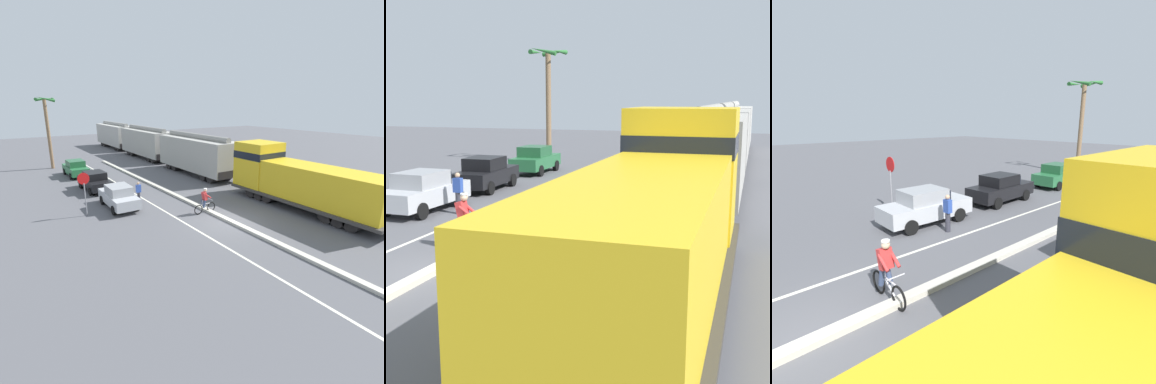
# 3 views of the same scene
# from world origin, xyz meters

# --- Properties ---
(ground_plane) EXTENTS (120.00, 120.00, 0.00)m
(ground_plane) POSITION_xyz_m (0.00, 0.00, 0.00)
(ground_plane) COLOR #56565B
(median_curb) EXTENTS (0.36, 36.00, 0.16)m
(median_curb) POSITION_xyz_m (0.00, 6.00, 0.08)
(median_curb) COLOR beige
(median_curb) RESTS_ON ground
(lane_stripe) EXTENTS (0.14, 36.00, 0.01)m
(lane_stripe) POSITION_xyz_m (-2.40, 6.00, 0.00)
(lane_stripe) COLOR silver
(lane_stripe) RESTS_ON ground
(locomotive) EXTENTS (3.10, 11.61, 4.20)m
(locomotive) POSITION_xyz_m (5.85, -0.30, 1.80)
(locomotive) COLOR gold
(locomotive) RESTS_ON ground
(hopper_car_lead) EXTENTS (2.90, 10.60, 4.18)m
(hopper_car_lead) POSITION_xyz_m (5.85, 11.86, 2.08)
(hopper_car_lead) COLOR #A4A29A
(hopper_car_lead) RESTS_ON ground
(hopper_car_middle) EXTENTS (2.90, 10.60, 4.18)m
(hopper_car_middle) POSITION_xyz_m (5.85, 23.46, 2.08)
(hopper_car_middle) COLOR #A4A29A
(hopper_car_middle) RESTS_ON ground
(hopper_car_trailing) EXTENTS (2.90, 10.60, 4.18)m
(hopper_car_trailing) POSITION_xyz_m (5.85, 35.06, 2.08)
(hopper_car_trailing) COLOR #B2AFA8
(hopper_car_trailing) RESTS_ON ground
(parked_car_silver) EXTENTS (1.93, 4.25, 1.62)m
(parked_car_silver) POSITION_xyz_m (-4.66, 6.36, 0.82)
(parked_car_silver) COLOR #B7BABF
(parked_car_silver) RESTS_ON ground
(parked_car_black) EXTENTS (1.95, 4.26, 1.62)m
(parked_car_black) POSITION_xyz_m (-4.73, 11.71, 0.82)
(parked_car_black) COLOR black
(parked_car_black) RESTS_ON ground
(parked_car_green) EXTENTS (1.88, 4.22, 1.62)m
(parked_car_green) POSITION_xyz_m (-4.76, 17.99, 0.82)
(parked_car_green) COLOR #286B3D
(parked_car_green) RESTS_ON ground
(cyclist) EXTENTS (1.71, 0.48, 1.71)m
(cyclist) POSITION_xyz_m (-0.33, 2.05, 0.82)
(cyclist) COLOR black
(cyclist) RESTS_ON ground
(stop_sign) EXTENTS (0.76, 0.08, 2.88)m
(stop_sign) POSITION_xyz_m (-7.02, 6.00, 2.02)
(stop_sign) COLOR gray
(stop_sign) RESTS_ON ground
(palm_tree_near) EXTENTS (2.24, 2.24, 7.88)m
(palm_tree_near) POSITION_xyz_m (-5.99, 23.35, 5.38)
(palm_tree_near) COLOR #846647
(palm_tree_near) RESTS_ON ground
(pedestrian_by_cars) EXTENTS (0.34, 0.22, 1.62)m
(pedestrian_by_cars) POSITION_xyz_m (-3.13, 6.41, 0.85)
(pedestrian_by_cars) COLOR #33333D
(pedestrian_by_cars) RESTS_ON ground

